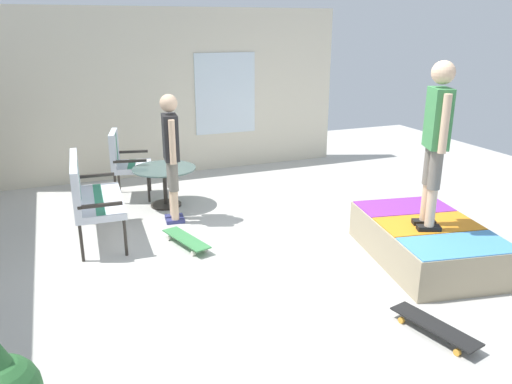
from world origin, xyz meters
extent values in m
cube|color=beige|center=(0.00, 0.00, -0.05)|extent=(12.00, 12.00, 0.10)
cube|color=beige|center=(3.80, 0.50, 1.39)|extent=(0.20, 6.00, 2.79)
cube|color=silver|center=(3.69, -0.40, 1.35)|extent=(0.03, 1.10, 1.40)
cube|color=tan|center=(-0.80, -1.21, 0.21)|extent=(1.90, 1.41, 0.43)
cube|color=#4C99D8|center=(-1.36, -1.11, 0.43)|extent=(0.74, 1.15, 0.01)
cube|color=orange|center=(-0.80, -1.21, 0.43)|extent=(0.74, 1.15, 0.01)
cube|color=purple|center=(-0.23, -1.31, 0.43)|extent=(0.74, 1.15, 0.01)
cylinder|color=#B2B2B7|center=(-0.70, -0.69, 0.40)|extent=(1.64, 0.35, 0.05)
cube|color=tan|center=(-0.95, -2.02, 0.19)|extent=(1.77, 0.91, 0.36)
cylinder|color=#2D2823|center=(0.56, 1.87, 0.22)|extent=(0.04, 0.04, 0.44)
cylinder|color=#2D2823|center=(1.73, 1.81, 0.22)|extent=(0.04, 0.04, 0.44)
cylinder|color=#2D2823|center=(0.59, 2.34, 0.22)|extent=(0.04, 0.04, 0.44)
cylinder|color=#2D2823|center=(1.75, 2.28, 0.22)|extent=(0.04, 0.04, 0.44)
cube|color=silver|center=(1.16, 2.07, 0.48)|extent=(1.28, 0.61, 0.08)
cube|color=#338C66|center=(1.16, 2.07, 0.52)|extent=(1.21, 0.16, 0.00)
cube|color=silver|center=(1.17, 2.31, 0.77)|extent=(1.25, 0.14, 0.50)
cube|color=#338C66|center=(1.17, 2.31, 0.77)|extent=(0.10, 0.09, 0.46)
cube|color=#2D2823|center=(0.55, 2.10, 0.64)|extent=(0.06, 0.47, 0.04)
cube|color=#2D2823|center=(1.76, 2.04, 0.64)|extent=(0.06, 0.47, 0.04)
cylinder|color=#2D2823|center=(2.31, 1.28, 0.22)|extent=(0.04, 0.04, 0.44)
cylinder|color=#2D2823|center=(2.84, 1.17, 0.22)|extent=(0.04, 0.04, 0.44)
cylinder|color=#2D2823|center=(2.41, 1.74, 0.22)|extent=(0.04, 0.04, 0.44)
cylinder|color=#2D2823|center=(2.94, 1.63, 0.22)|extent=(0.04, 0.04, 0.44)
cube|color=silver|center=(2.63, 1.45, 0.48)|extent=(0.72, 0.67, 0.08)
cube|color=#338C66|center=(2.63, 1.45, 0.52)|extent=(0.59, 0.22, 0.00)
cube|color=silver|center=(2.68, 1.68, 0.77)|extent=(0.62, 0.21, 0.50)
cube|color=#338C66|center=(2.68, 1.68, 0.77)|extent=(0.12, 0.10, 0.46)
cube|color=#2D2823|center=(2.34, 1.51, 0.64)|extent=(0.14, 0.47, 0.04)
cube|color=#2D2823|center=(2.91, 1.39, 0.64)|extent=(0.14, 0.47, 0.04)
cylinder|color=#2D2823|center=(2.05, 1.09, 0.28)|extent=(0.06, 0.06, 0.55)
cylinder|color=#2D2823|center=(2.05, 1.09, 0.01)|extent=(0.44, 0.44, 0.03)
cylinder|color=#4C6660|center=(2.05, 1.09, 0.56)|extent=(0.90, 0.90, 0.02)
cube|color=navy|center=(1.34, 1.12, 0.03)|extent=(0.14, 0.25, 0.05)
cylinder|color=beige|center=(1.34, 1.12, 0.25)|extent=(0.10, 0.10, 0.40)
cylinder|color=slate|center=(1.34, 1.12, 0.64)|extent=(0.13, 0.13, 0.40)
cube|color=navy|center=(1.51, 1.10, 0.03)|extent=(0.14, 0.25, 0.05)
cylinder|color=beige|center=(1.51, 1.10, 0.25)|extent=(0.10, 0.10, 0.40)
cylinder|color=slate|center=(1.51, 1.10, 0.64)|extent=(0.13, 0.13, 0.40)
cube|color=#262628|center=(1.42, 1.11, 1.14)|extent=(0.34, 0.21, 0.59)
sphere|color=beige|center=(1.42, 1.11, 1.57)|extent=(0.22, 0.22, 0.22)
cylinder|color=beige|center=(1.22, 1.13, 1.12)|extent=(0.08, 0.08, 0.56)
cylinder|color=beige|center=(1.62, 1.09, 1.12)|extent=(0.08, 0.08, 0.56)
cube|color=black|center=(-0.80, -1.14, 0.46)|extent=(0.19, 0.26, 0.05)
cylinder|color=beige|center=(-0.80, -1.14, 0.69)|extent=(0.10, 0.10, 0.41)
cylinder|color=slate|center=(-0.80, -1.14, 1.10)|extent=(0.13, 0.13, 0.41)
cube|color=black|center=(-0.96, -1.07, 0.46)|extent=(0.19, 0.26, 0.05)
cylinder|color=beige|center=(-0.96, -1.07, 0.69)|extent=(0.10, 0.10, 0.41)
cylinder|color=slate|center=(-0.96, -1.07, 1.10)|extent=(0.13, 0.13, 0.41)
cube|color=#3F8C4C|center=(-0.88, -1.11, 1.61)|extent=(0.36, 0.29, 0.61)
sphere|color=beige|center=(-0.88, -1.11, 2.06)|extent=(0.23, 0.23, 0.23)
cylinder|color=beige|center=(-0.70, -1.18, 1.59)|extent=(0.08, 0.08, 0.58)
cylinder|color=beige|center=(-1.07, -1.03, 1.59)|extent=(0.08, 0.08, 0.58)
cube|color=#3F8C4C|center=(0.56, 1.17, 0.09)|extent=(0.82, 0.42, 0.02)
cylinder|color=silver|center=(0.85, 1.17, 0.03)|extent=(0.06, 0.04, 0.06)
cylinder|color=silver|center=(0.80, 1.33, 0.03)|extent=(0.06, 0.04, 0.06)
cylinder|color=silver|center=(0.31, 1.02, 0.03)|extent=(0.06, 0.04, 0.06)
cylinder|color=silver|center=(0.27, 1.17, 0.03)|extent=(0.06, 0.04, 0.06)
cube|color=black|center=(-2.01, -0.31, 0.09)|extent=(0.82, 0.37, 0.02)
cylinder|color=gold|center=(-1.72, -0.33, 0.03)|extent=(0.06, 0.04, 0.06)
cylinder|color=gold|center=(-1.75, -0.17, 0.03)|extent=(0.06, 0.04, 0.06)
cylinder|color=gold|center=(-2.26, -0.45, 0.03)|extent=(0.06, 0.04, 0.06)
cylinder|color=gold|center=(-2.30, -0.29, 0.03)|extent=(0.06, 0.04, 0.06)
camera|label=1|loc=(-4.87, 2.47, 2.49)|focal=35.58mm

